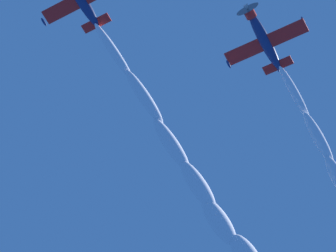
% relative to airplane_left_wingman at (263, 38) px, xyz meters
% --- Properties ---
extents(airplane_left_wingman, '(8.35, 8.18, 3.12)m').
position_rel_airplane_left_wingman_xyz_m(airplane_left_wingman, '(0.00, 0.00, 0.00)').
color(airplane_left_wingman, navy).
extents(smoke_trail_lead, '(35.12, 34.16, 4.53)m').
position_rel_airplane_left_wingman_xyz_m(smoke_trail_lead, '(3.83, 25.18, -1.65)').
color(smoke_trail_lead, white).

